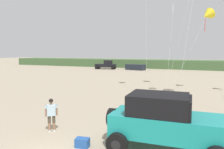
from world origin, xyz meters
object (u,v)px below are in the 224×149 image
person_watching (51,113)px  kite_purple_stunt (207,15)px  jeep (165,121)px  cooler_box (82,143)px  distant_sedan (135,67)px  distant_pickup (106,65)px

person_watching → kite_purple_stunt: 17.10m
jeep → cooler_box: jeep is taller
jeep → kite_purple_stunt: size_ratio=0.61×
distant_sedan → kite_purple_stunt: (13.77, -22.17, 6.74)m
jeep → kite_purple_stunt: 15.47m
kite_purple_stunt → person_watching: bearing=-115.4°
distant_pickup → distant_sedan: distant_pickup is taller
person_watching → distant_sedan: (-6.96, 36.48, -0.34)m
person_watching → cooler_box: (2.30, -0.93, -0.75)m
jeep → cooler_box: bearing=-160.8°
person_watching → cooler_box: person_watching is taller
person_watching → kite_purple_stunt: bearing=64.6°
person_watching → cooler_box: 2.59m
person_watching → distant_pickup: 38.92m
jeep → person_watching: bearing=-178.1°
kite_purple_stunt → jeep: bearing=-95.4°
jeep → distant_pickup: bearing=118.0°
distant_sedan → jeep: bearing=-57.8°
distant_sedan → kite_purple_stunt: bearing=-44.8°
cooler_box → distant_sedan: size_ratio=0.13×
cooler_box → kite_purple_stunt: kite_purple_stunt is taller
cooler_box → distant_pickup: 40.65m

